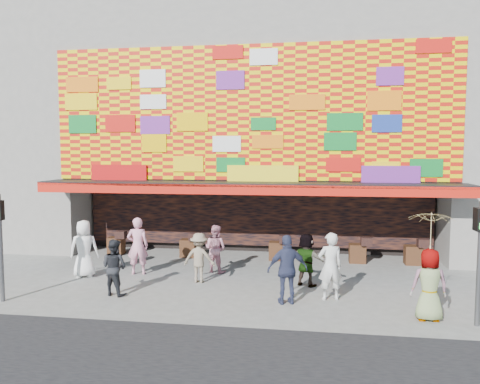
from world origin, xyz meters
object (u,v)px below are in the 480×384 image
at_px(ped_i, 215,249).
at_px(ped_f, 306,260).
at_px(ped_c, 114,267).
at_px(ped_d, 199,258).
at_px(ped_a, 84,249).
at_px(ped_g, 429,285).
at_px(ped_e, 287,269).
at_px(signal_right, 480,249).
at_px(ped_h, 330,266).
at_px(parasol, 431,232).
at_px(signal_left, 0,235).
at_px(ped_b, 138,246).

bearing_deg(ped_i, ped_f, 178.82).
xyz_separation_m(ped_c, ped_d, (2.13, 1.64, -0.03)).
relative_size(ped_a, ped_g, 1.06).
relative_size(ped_f, ped_i, 1.00).
height_order(ped_g, ped_i, ped_g).
bearing_deg(ped_g, ped_e, -14.43).
bearing_deg(ped_i, signal_right, 170.91).
distance_m(ped_h, parasol, 2.94).
distance_m(ped_d, ped_i, 1.33).
xyz_separation_m(signal_right, ped_h, (-3.40, 1.49, -0.91)).
bearing_deg(ped_h, ped_i, -47.95).
distance_m(signal_left, ped_c, 3.19).
height_order(ped_a, ped_d, ped_a).
xyz_separation_m(ped_c, ped_i, (2.38, 2.94, 0.00)).
distance_m(ped_e, ped_f, 1.88).
bearing_deg(ped_b, ped_d, 151.58).
distance_m(ped_a, ped_g, 10.60).
height_order(signal_left, parasol, signal_left).
bearing_deg(signal_left, ped_i, 37.23).
relative_size(ped_b, ped_i, 1.18).
relative_size(signal_left, ped_c, 1.83).
bearing_deg(ped_g, signal_right, 167.14).
relative_size(ped_c, parasol, 0.84).
relative_size(ped_c, ped_h, 0.86).
distance_m(ped_a, ped_f, 7.29).
xyz_separation_m(ped_h, ped_i, (-3.78, 2.48, -0.13)).
distance_m(ped_c, parasol, 8.65).
distance_m(ped_h, ped_i, 4.52).
distance_m(signal_left, parasol, 11.34).
bearing_deg(signal_right, ped_a, 166.48).
height_order(ped_f, ped_i, same).
xyz_separation_m(signal_right, ped_g, (-1.06, 0.20, -0.97)).
distance_m(ped_e, ped_h, 1.28).
height_order(signal_left, ped_g, signal_left).
distance_m(signal_left, ped_f, 8.84).
bearing_deg(signal_right, signal_left, 180.00).
distance_m(signal_right, ped_b, 10.32).
xyz_separation_m(ped_d, ped_i, (0.26, 1.31, 0.03)).
bearing_deg(ped_a, ped_c, 120.54).
relative_size(ped_c, ped_i, 1.00).
bearing_deg(signal_left, ped_f, 18.39).
distance_m(signal_right, ped_g, 1.45).
distance_m(ped_a, parasol, 10.67).
bearing_deg(ped_d, ped_e, 152.00).
bearing_deg(ped_f, ped_g, 165.43).
height_order(signal_left, ped_e, signal_left).
relative_size(ped_c, ped_d, 1.03).
bearing_deg(signal_left, ped_g, 1.02).
height_order(signal_left, signal_right, same).
bearing_deg(ped_f, signal_left, 44.38).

